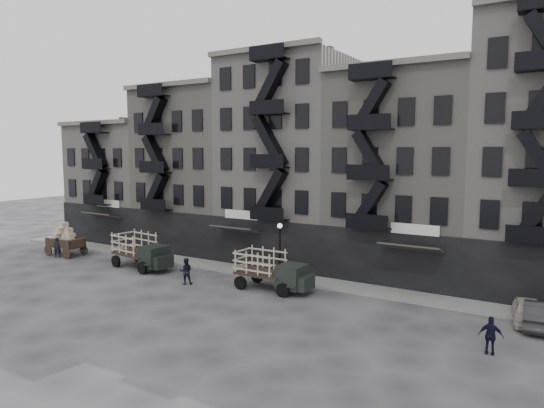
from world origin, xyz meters
The scene contains 16 objects.
ground centered at (0.00, 0.00, 0.00)m, with size 140.00×140.00×0.00m, color #38383A.
sidewalk centered at (0.00, 3.75, 0.07)m, with size 55.00×2.50×0.15m, color slate.
building_west centered at (-20.00, 9.83, 6.00)m, with size 10.00×11.35×13.20m.
building_midwest centered at (-10.00, 9.83, 7.50)m, with size 10.00×11.35×16.20m.
building_center centered at (0.00, 9.82, 8.50)m, with size 10.00×11.35×18.20m.
building_mideast centered at (10.00, 9.83, 7.50)m, with size 10.00×11.35×16.20m.
lamp_post centered at (3.00, 2.60, 2.78)m, with size 0.36×0.36×4.28m.
horse centered at (-20.31, 2.01, 0.84)m, with size 0.90×1.98×1.67m, color silver.
wagon centered at (-18.10, 0.00, 1.71)m, with size 3.58×1.98×3.00m.
stake_truck_west centered at (-8.52, 0.16, 1.63)m, with size 5.91×2.98×2.85m.
stake_truck_east centered at (3.61, 0.50, 1.55)m, with size 5.44×2.30×2.72m.
car_east centered at (19.00, 2.44, 0.65)m, with size 1.54×3.82×1.30m, color beige.
car_far centered at (19.57, 2.12, 0.73)m, with size 1.55×4.44×1.46m, color black.
pedestrian_west centered at (-17.81, -0.98, 0.90)m, with size 0.66×0.43×1.80m, color black.
pedestrian_mid centered at (-2.35, -1.49, 0.95)m, with size 0.92×0.72×1.89m, color black.
policeman centered at (17.83, -3.15, 0.92)m, with size 1.07×0.45×1.83m, color black.
Camera 1 is at (20.52, -26.95, 9.49)m, focal length 32.00 mm.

